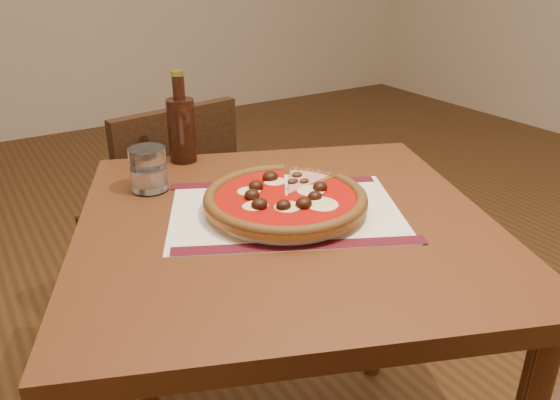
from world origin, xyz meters
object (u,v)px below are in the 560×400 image
Objects in this scene: table at (285,262)px; pizza at (285,197)px; water_glass at (148,170)px; bottle at (182,127)px; chair_far at (167,213)px; plate at (285,206)px.

pizza is (0.01, 0.02, 0.13)m from table.
bottle reaches higher than water_glass.
chair_far reaches higher than table.
bottle is at bearing 98.64° from pizza.
bottle is at bearing 72.70° from chair_far.
table is at bearing 81.11° from chair_far.
bottle reaches higher than pizza.
bottle reaches higher than table.
water_glass is 0.20m from bottle.
plate is 0.32m from water_glass.
plate is (0.01, 0.02, 0.11)m from table.
water_glass is (-0.18, 0.27, 0.15)m from table.
chair_far is at bearing 67.38° from water_glass.
water_glass is (-0.19, 0.25, 0.04)m from plate.
water_glass reaches higher than chair_far.
plate is at bearing 82.35° from chair_far.
chair_far is 0.73m from plate.
bottle is (0.14, 0.13, 0.04)m from water_glass.
bottle reaches higher than plate.
water_glass is at bearing 58.37° from chair_far.
chair_far is 8.56× the size of water_glass.
table is 0.12m from plate.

